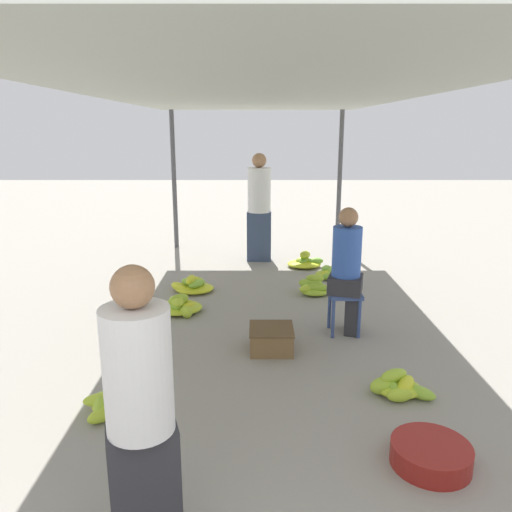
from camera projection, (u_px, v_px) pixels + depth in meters
canopy_post_back_left at (173, 181)px, 8.93m from camera, size 0.08×0.08×2.44m
canopy_post_back_right at (338, 181)px, 8.94m from camera, size 0.08×0.08×2.44m
canopy_tarp at (256, 94)px, 5.05m from camera, size 3.37×7.77×0.04m
vendor_foreground at (139, 414)px, 2.39m from camera, size 0.41×0.41×1.54m
stool at (343, 300)px, 5.27m from camera, size 0.34×0.34×0.46m
vendor_seated at (346, 269)px, 5.19m from camera, size 0.42×0.42×1.36m
basin_black at (429, 454)px, 3.24m from camera, size 0.52×0.52×0.15m
banana_pile_left_0 at (115, 402)px, 3.85m from camera, size 0.50×0.49×0.18m
banana_pile_left_1 at (178, 306)px, 5.94m from camera, size 0.58×0.64×0.23m
banana_pile_left_2 at (190, 286)px, 6.68m from camera, size 0.62×0.45×0.24m
banana_pile_left_3 at (134, 352)px, 4.75m from camera, size 0.38×0.46×0.14m
banana_pile_right_0 at (397, 386)px, 4.11m from camera, size 0.57×0.47×0.19m
banana_pile_right_1 at (304, 262)px, 7.88m from camera, size 0.57×0.46×0.26m
banana_pile_right_2 at (312, 287)px, 6.57m from camera, size 0.43×0.42×0.27m
banana_pile_right_3 at (329, 273)px, 7.32m from camera, size 0.47×0.61×0.18m
crate_near at (270, 339)px, 4.91m from camera, size 0.43×0.43×0.24m
shopper_walking_mid at (258, 206)px, 8.07m from camera, size 0.40×0.39×1.75m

